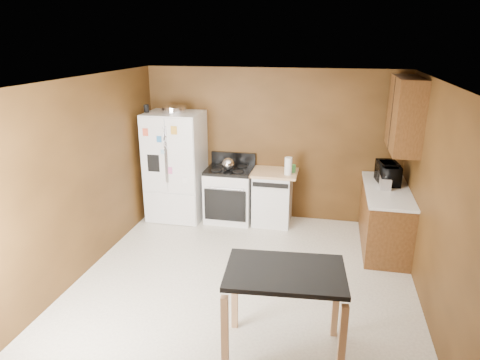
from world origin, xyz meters
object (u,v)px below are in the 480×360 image
(refrigerator, at_px, (176,166))
(gas_range, at_px, (230,194))
(toaster, at_px, (385,183))
(dishwasher, at_px, (273,197))
(microwave, at_px, (388,174))
(pen_cup, at_px, (146,109))
(paper_towel, at_px, (288,166))
(green_canister, at_px, (292,168))
(roasting_pan, at_px, (174,109))
(kettle, at_px, (228,164))
(island, at_px, (285,284))

(refrigerator, bearing_deg, gas_range, 3.81)
(toaster, relative_size, dishwasher, 0.26)
(toaster, height_order, microwave, microwave)
(toaster, xyz_separation_m, dishwasher, (-1.67, 0.50, -0.53))
(pen_cup, distance_m, paper_towel, 2.45)
(green_canister, xyz_separation_m, refrigerator, (-1.93, -0.13, -0.05))
(green_canister, bearing_deg, roasting_pan, -176.67)
(paper_towel, height_order, toaster, paper_towel)
(kettle, bearing_deg, paper_towel, -0.09)
(toaster, bearing_deg, green_canister, 157.64)
(pen_cup, xyz_separation_m, paper_towel, (2.31, 0.05, -0.83))
(microwave, xyz_separation_m, gas_range, (-2.45, 0.21, -0.58))
(gas_range, bearing_deg, dishwasher, 1.94)
(gas_range, height_order, dishwasher, gas_range)
(pen_cup, relative_size, paper_towel, 0.45)
(microwave, bearing_deg, dishwasher, 73.28)
(roasting_pan, xyz_separation_m, kettle, (0.90, -0.04, -0.85))
(microwave, distance_m, dishwasher, 1.84)
(microwave, xyz_separation_m, island, (-1.19, -2.83, -0.28))
(pen_cup, bearing_deg, green_canister, 4.80)
(gas_range, relative_size, island, 0.95)
(roasting_pan, distance_m, island, 3.86)
(paper_towel, relative_size, island, 0.24)
(roasting_pan, distance_m, dishwasher, 2.14)
(paper_towel, distance_m, green_canister, 0.18)
(kettle, relative_size, dishwasher, 0.23)
(pen_cup, height_order, paper_towel, pen_cup)
(green_canister, distance_m, toaster, 1.47)
(paper_towel, bearing_deg, pen_cup, -178.85)
(paper_towel, relative_size, toaster, 1.20)
(green_canister, bearing_deg, microwave, -11.23)
(gas_range, xyz_separation_m, island, (1.26, -3.05, 0.29))
(dishwasher, bearing_deg, gas_range, -178.06)
(paper_towel, distance_m, gas_range, 1.13)
(roasting_pan, distance_m, kettle, 1.23)
(roasting_pan, bearing_deg, paper_towel, -1.22)
(kettle, bearing_deg, pen_cup, -177.94)
(pen_cup, relative_size, island, 0.11)
(roasting_pan, relative_size, green_canister, 3.32)
(refrigerator, relative_size, island, 1.55)
(roasting_pan, relative_size, island, 0.34)
(roasting_pan, height_order, paper_towel, roasting_pan)
(pen_cup, relative_size, microwave, 0.25)
(pen_cup, relative_size, dishwasher, 0.14)
(toaster, distance_m, gas_range, 2.50)
(microwave, height_order, island, microwave)
(microwave, distance_m, gas_range, 2.53)
(green_canister, bearing_deg, dishwasher, -171.63)
(green_canister, xyz_separation_m, dishwasher, (-0.30, -0.04, -0.50))
(roasting_pan, distance_m, microwave, 3.45)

